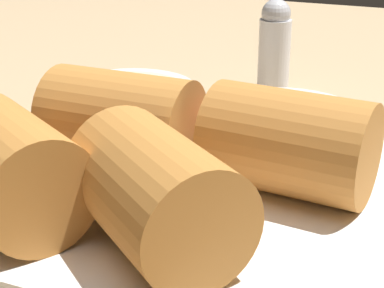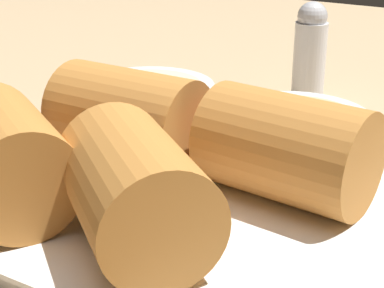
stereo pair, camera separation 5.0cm
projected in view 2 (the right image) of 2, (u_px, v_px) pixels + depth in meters
The scene contains 9 objects.
table_surface at pixel (185, 199), 42.44cm from camera, with size 180.00×140.00×2.00cm.
serving_plate at pixel (192, 192), 39.61cm from camera, with size 31.93×26.46×1.50cm.
roll_front_left at pixel (278, 146), 36.54cm from camera, with size 10.69×7.04×6.12cm.
roll_front_right at pixel (122, 115), 41.33cm from camera, with size 10.48×6.31×6.12cm.
roll_back_left at pixel (3, 154), 35.49cm from camera, with size 11.17×10.09×6.12cm.
roll_back_right at pixel (132, 186), 31.80cm from camera, with size 11.13×10.59×6.12cm.
dipping_bowl_near at pixel (294, 135), 41.89cm from camera, with size 10.00×10.00×3.08cm.
dipping_bowl_far at pixel (148, 102), 47.96cm from camera, with size 10.00×10.00×3.08cm.
salt_shaker at pixel (309, 50), 57.56cm from camera, with size 2.94×2.94×8.78cm.
Camera 2 is at (19.81, -32.22, 20.61)cm, focal length 60.00 mm.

